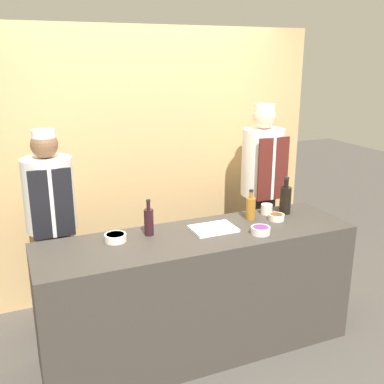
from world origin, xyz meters
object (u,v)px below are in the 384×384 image
Objects in this scene: bottle_soy at (285,199)px; cup_cream at (267,209)px; bottle_amber at (251,208)px; sauce_bowl_orange at (115,237)px; bottle_wine at (149,221)px; chef_left at (52,228)px; sauce_bowl_purple at (261,230)px; chef_right at (261,192)px; sauce_bowl_brown at (276,217)px; cutting_board at (213,229)px.

bottle_soy is 0.17m from cup_cream.
bottle_soy is at bearing 2.18° from bottle_amber.
bottle_amber is (-0.32, -0.01, -0.02)m from bottle_soy.
cup_cream reaches higher than sauce_bowl_orange.
sauce_bowl_orange is 1.25m from cup_cream.
chef_left reaches higher than bottle_wine.
chef_left reaches higher than sauce_bowl_orange.
bottle_amber reaches higher than sauce_bowl_purple.
chef_left is 0.94× the size of chef_right.
chef_left is at bearing 122.10° from sauce_bowl_orange.
sauce_bowl_orange is at bearing -178.65° from bottle_soy.
bottle_wine is 0.83m from chef_left.
sauce_bowl_brown is 0.81× the size of sauce_bowl_orange.
cup_cream reaches higher than sauce_bowl_brown.
sauce_bowl_orange is at bearing -57.90° from chef_left.
bottle_amber is at bearing 1.10° from sauce_bowl_orange.
sauce_bowl_brown is at bearing 36.80° from sauce_bowl_purple.
cup_cream is at bearing -17.17° from chef_left.
bottle_amber is at bearing 14.57° from cutting_board.
sauce_bowl_brown is 0.07× the size of chef_left.
sauce_bowl_purple is 0.92× the size of sauce_bowl_orange.
bottle_wine is 1.37m from chef_right.
sauce_bowl_orange is 0.47× the size of cutting_board.
sauce_bowl_purple and sauce_bowl_orange have the same top height.
bottle_wine is 2.88× the size of cup_cream.
sauce_bowl_brown is at bearing -5.63° from bottle_wine.
chef_right is at bearing 78.39° from bottle_soy.
bottle_amber is 0.20m from cup_cream.
chef_left is at bearing 162.90° from bottle_soy.
chef_left is (-1.42, 0.55, -0.15)m from bottle_amber.
chef_left is (-0.60, 0.55, -0.16)m from bottle_wine.
sauce_bowl_purple is 0.53× the size of bottle_wine.
sauce_bowl_brown is 1.24m from sauce_bowl_orange.
sauce_bowl_orange reaches higher than cutting_board.
cup_cream is at bearing -117.12° from chef_right.
sauce_bowl_brown is 0.21m from bottle_amber.
bottle_soy is 0.18× the size of chef_left.
sauce_bowl_brown is 0.88× the size of sauce_bowl_purple.
cup_cream is at bearing 16.75° from bottle_amber.
sauce_bowl_orange is 0.71m from cutting_board.
sauce_bowl_purple reaches higher than cutting_board.
bottle_soy is 0.33m from bottle_amber.
bottle_wine is at bearing 158.27° from sauce_bowl_purple.
bottle_wine is 1.10× the size of bottle_amber.
chef_right is at bearing 51.68° from bottle_amber.
sauce_bowl_purple is at bearing -21.73° from bottle_wine.
bottle_amber reaches higher than cutting_board.
cutting_board is at bearing -165.43° from bottle_amber.
bottle_soy is (0.69, 0.11, 0.11)m from cutting_board.
chef_left is at bearing 158.87° from bottle_amber.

